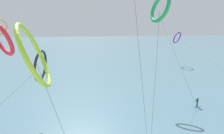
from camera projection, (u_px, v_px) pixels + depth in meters
sea_water at (92, 49)px, 110.36m from camera, size 400.00×200.00×0.08m
surfer_teal at (197, 103)px, 34.01m from camera, size 1.40×0.73×1.70m
kite_emerald at (160, 8)px, 22.43m from camera, size 3.26×6.75×17.25m
kite_charcoal at (40, 66)px, 28.17m from camera, size 9.82×12.71×10.40m
kite_crimson at (2, 39)px, 19.59m from camera, size 9.18×4.70×14.32m
kite_lime at (34, 56)px, 15.77m from camera, size 6.44×8.68×14.13m
kite_violet at (177, 38)px, 68.08m from camera, size 4.40×50.86×11.09m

